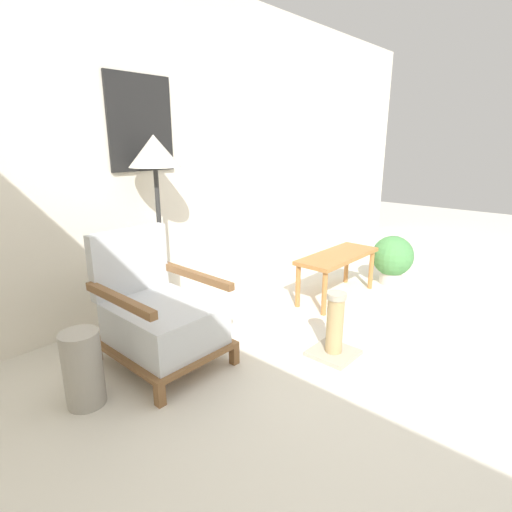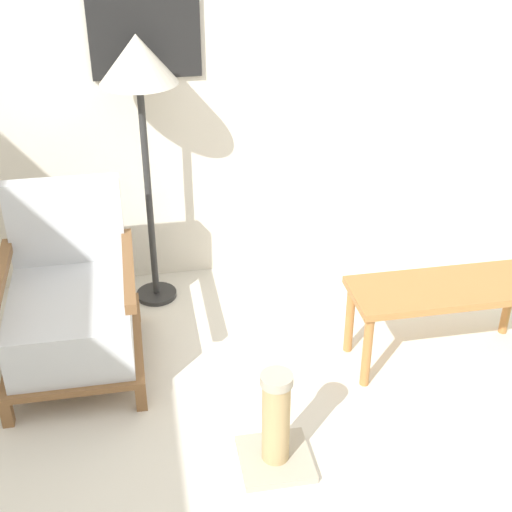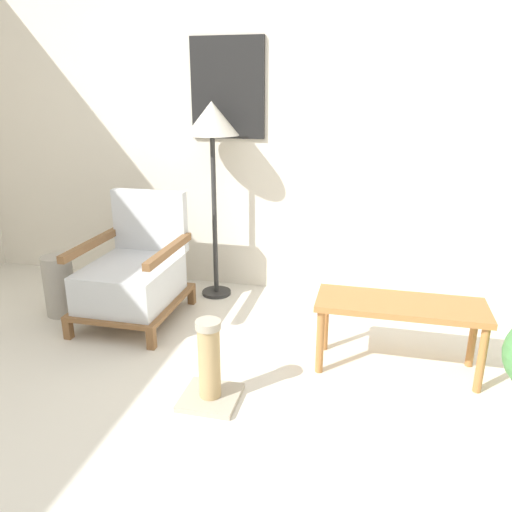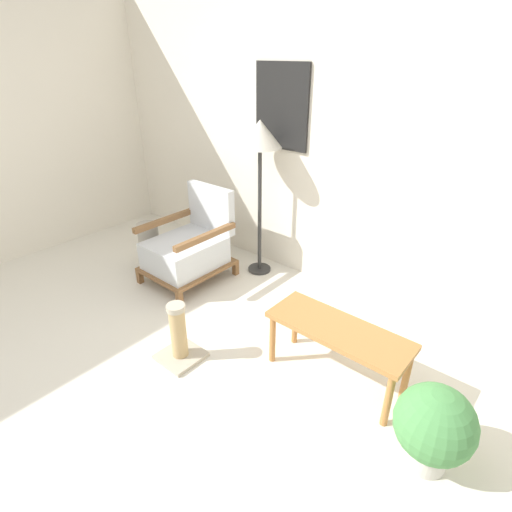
{
  "view_description": "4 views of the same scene",
  "coord_description": "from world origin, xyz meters",
  "px_view_note": "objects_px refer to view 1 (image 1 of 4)",
  "views": [
    {
      "loc": [
        -2.28,
        -0.73,
        1.42
      ],
      "look_at": [
        -0.04,
        1.28,
        0.55
      ],
      "focal_mm": 28.0,
      "sensor_mm": 36.0,
      "label": 1
    },
    {
      "loc": [
        -0.57,
        -1.59,
        2.22
      ],
      "look_at": [
        -0.04,
        1.28,
        0.55
      ],
      "focal_mm": 50.0,
      "sensor_mm": 36.0,
      "label": 2
    },
    {
      "loc": [
        0.66,
        -1.61,
        1.55
      ],
      "look_at": [
        -0.04,
        1.28,
        0.55
      ],
      "focal_mm": 35.0,
      "sensor_mm": 36.0,
      "label": 3
    },
    {
      "loc": [
        1.77,
        -0.83,
        1.99
      ],
      "look_at": [
        -0.04,
        1.28,
        0.55
      ],
      "focal_mm": 28.0,
      "sensor_mm": 36.0,
      "label": 4
    }
  ],
  "objects_px": {
    "floor_lamp": "(155,161)",
    "potted_plant": "(393,258)",
    "coffee_table": "(338,260)",
    "vase": "(83,369)",
    "scratching_post": "(334,332)",
    "armchair": "(159,315)"
  },
  "relations": [
    {
      "from": "armchair",
      "to": "potted_plant",
      "type": "distance_m",
      "value": 2.52
    },
    {
      "from": "vase",
      "to": "potted_plant",
      "type": "bearing_deg",
      "value": -8.22
    },
    {
      "from": "floor_lamp",
      "to": "potted_plant",
      "type": "relative_size",
      "value": 2.92
    },
    {
      "from": "vase",
      "to": "potted_plant",
      "type": "relative_size",
      "value": 0.87
    },
    {
      "from": "armchair",
      "to": "potted_plant",
      "type": "height_order",
      "value": "armchair"
    },
    {
      "from": "armchair",
      "to": "scratching_post",
      "type": "xyz_separation_m",
      "value": [
        0.82,
        -0.82,
        -0.15
      ]
    },
    {
      "from": "armchair",
      "to": "vase",
      "type": "height_order",
      "value": "armchair"
    },
    {
      "from": "floor_lamp",
      "to": "potted_plant",
      "type": "bearing_deg",
      "value": -27.04
    },
    {
      "from": "floor_lamp",
      "to": "scratching_post",
      "type": "bearing_deg",
      "value": -73.43
    },
    {
      "from": "coffee_table",
      "to": "vase",
      "type": "relative_size",
      "value": 2.13
    },
    {
      "from": "floor_lamp",
      "to": "potted_plant",
      "type": "xyz_separation_m",
      "value": [
        2.05,
        -1.05,
        -1.0
      ]
    },
    {
      "from": "vase",
      "to": "scratching_post",
      "type": "relative_size",
      "value": 0.96
    },
    {
      "from": "coffee_table",
      "to": "vase",
      "type": "bearing_deg",
      "value": 174.86
    },
    {
      "from": "coffee_table",
      "to": "scratching_post",
      "type": "bearing_deg",
      "value": -149.95
    },
    {
      "from": "coffee_table",
      "to": "potted_plant",
      "type": "relative_size",
      "value": 1.86
    },
    {
      "from": "vase",
      "to": "potted_plant",
      "type": "xyz_separation_m",
      "value": [
        3.02,
        -0.44,
        0.06
      ]
    },
    {
      "from": "vase",
      "to": "coffee_table",
      "type": "bearing_deg",
      "value": -5.14
    },
    {
      "from": "coffee_table",
      "to": "potted_plant",
      "type": "xyz_separation_m",
      "value": [
        0.7,
        -0.23,
        -0.08
      ]
    },
    {
      "from": "floor_lamp",
      "to": "coffee_table",
      "type": "relative_size",
      "value": 1.57
    },
    {
      "from": "potted_plant",
      "to": "vase",
      "type": "bearing_deg",
      "value": 171.78
    },
    {
      "from": "armchair",
      "to": "coffee_table",
      "type": "bearing_deg",
      "value": -8.94
    },
    {
      "from": "vase",
      "to": "potted_plant",
      "type": "height_order",
      "value": "potted_plant"
    }
  ]
}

